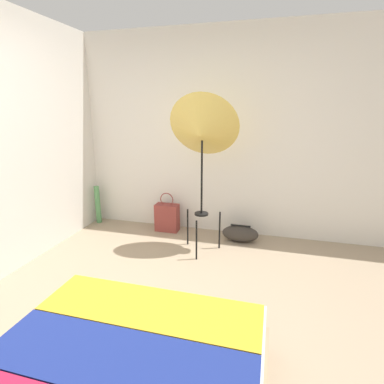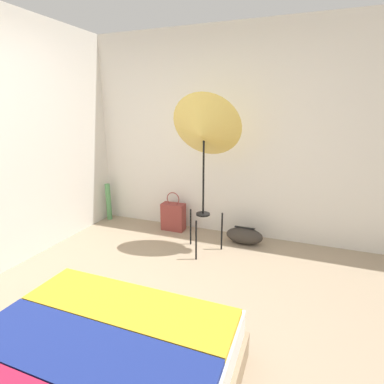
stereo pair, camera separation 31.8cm
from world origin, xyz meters
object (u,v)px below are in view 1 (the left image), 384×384
(paper_roll, at_px, (98,205))
(tote_bag, at_px, (167,217))
(photo_umbrella, at_px, (202,131))
(duffel_bag, at_px, (240,234))

(paper_roll, bearing_deg, tote_bag, -1.36)
(photo_umbrella, xyz_separation_m, duffel_bag, (0.42, 0.37, -1.29))
(photo_umbrella, distance_m, tote_bag, 1.42)
(tote_bag, height_order, duffel_bag, tote_bag)
(tote_bag, bearing_deg, paper_roll, 178.64)
(duffel_bag, bearing_deg, paper_roll, 176.66)
(duffel_bag, xyz_separation_m, paper_roll, (-2.09, 0.12, 0.17))
(tote_bag, distance_m, paper_roll, 1.08)
(paper_roll, bearing_deg, photo_umbrella, -16.38)
(photo_umbrella, relative_size, tote_bag, 3.32)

